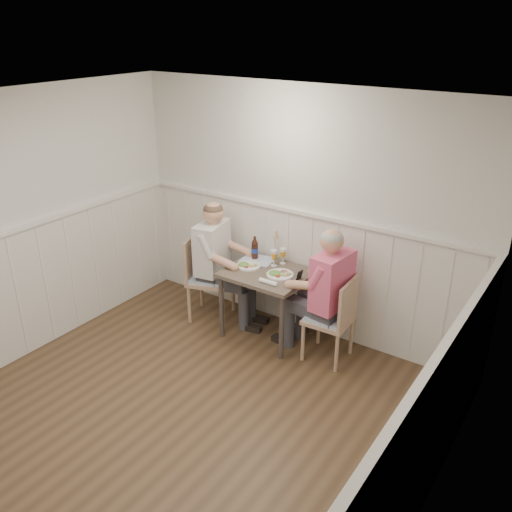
# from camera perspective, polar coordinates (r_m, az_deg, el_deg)

# --- Properties ---
(ground_plane) EXTENTS (4.50, 4.50, 0.00)m
(ground_plane) POSITION_cam_1_polar(r_m,az_deg,el_deg) (4.73, -10.19, -18.47)
(ground_plane) COLOR #46311F
(room_shell) EXTENTS (4.04, 4.54, 2.60)m
(room_shell) POSITION_cam_1_polar(r_m,az_deg,el_deg) (3.89, -11.79, -1.64)
(room_shell) COLOR silver
(room_shell) RESTS_ON ground
(wainscot) EXTENTS (4.00, 4.49, 1.34)m
(wainscot) POSITION_cam_1_polar(r_m,az_deg,el_deg) (4.72, -5.00, -7.78)
(wainscot) COLOR white
(wainscot) RESTS_ON ground
(dining_table) EXTENTS (0.85, 0.70, 0.75)m
(dining_table) POSITION_cam_1_polar(r_m,az_deg,el_deg) (5.64, 1.14, -2.63)
(dining_table) COLOR brown
(dining_table) RESTS_ON ground
(chair_right) EXTENTS (0.44, 0.44, 0.90)m
(chair_right) POSITION_cam_1_polar(r_m,az_deg,el_deg) (5.36, 8.22, -6.29)
(chair_right) COLOR #9A7459
(chair_right) RESTS_ON ground
(chair_left) EXTENTS (0.58, 0.58, 0.97)m
(chair_left) POSITION_cam_1_polar(r_m,az_deg,el_deg) (6.07, -5.32, -1.93)
(chair_left) COLOR #9A7459
(chair_left) RESTS_ON ground
(man_in_pink) EXTENTS (0.68, 0.47, 1.40)m
(man_in_pink) POSITION_cam_1_polar(r_m,az_deg,el_deg) (5.35, 7.47, -5.08)
(man_in_pink) COLOR #3F3F47
(man_in_pink) RESTS_ON ground
(diner_cream) EXTENTS (0.71, 0.50, 1.41)m
(diner_cream) POSITION_cam_1_polar(r_m,az_deg,el_deg) (5.99, -4.21, -1.58)
(diner_cream) COLOR #3F3F47
(diner_cream) RESTS_ON ground
(plate_man) EXTENTS (0.28, 0.28, 0.07)m
(plate_man) POSITION_cam_1_polar(r_m,az_deg,el_deg) (5.50, 2.45, -1.85)
(plate_man) COLOR white
(plate_man) RESTS_ON dining_table
(plate_diner) EXTENTS (0.25, 0.25, 0.06)m
(plate_diner) POSITION_cam_1_polar(r_m,az_deg,el_deg) (5.69, -0.94, -0.94)
(plate_diner) COLOR white
(plate_diner) RESTS_ON dining_table
(beer_glass_a) EXTENTS (0.07, 0.07, 0.17)m
(beer_glass_a) POSITION_cam_1_polar(r_m,az_deg,el_deg) (5.73, 2.85, 0.26)
(beer_glass_a) COLOR silver
(beer_glass_a) RESTS_ON dining_table
(beer_glass_b) EXTENTS (0.07, 0.07, 0.18)m
(beer_glass_b) POSITION_cam_1_polar(r_m,az_deg,el_deg) (5.67, 1.91, 0.05)
(beer_glass_b) COLOR silver
(beer_glass_b) RESTS_ON dining_table
(beer_bottle) EXTENTS (0.07, 0.07, 0.26)m
(beer_bottle) POSITION_cam_1_polar(r_m,az_deg,el_deg) (5.84, -0.13, 0.76)
(beer_bottle) COLOR black
(beer_bottle) RESTS_ON dining_table
(rolled_napkin) EXTENTS (0.20, 0.05, 0.04)m
(rolled_napkin) POSITION_cam_1_polar(r_m,az_deg,el_deg) (5.32, 1.30, -2.77)
(rolled_napkin) COLOR white
(rolled_napkin) RESTS_ON dining_table
(grass_vase) EXTENTS (0.04, 0.04, 0.35)m
(grass_vase) POSITION_cam_1_polar(r_m,az_deg,el_deg) (5.82, 1.95, 1.09)
(grass_vase) COLOR silver
(grass_vase) RESTS_ON dining_table
(gingham_mat) EXTENTS (0.38, 0.32, 0.01)m
(gingham_mat) POSITION_cam_1_polar(r_m,az_deg,el_deg) (5.85, 0.17, -0.40)
(gingham_mat) COLOR #6991BF
(gingham_mat) RESTS_ON dining_table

